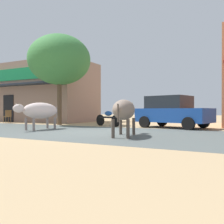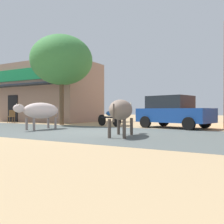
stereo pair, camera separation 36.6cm
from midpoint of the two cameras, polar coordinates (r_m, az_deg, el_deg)
ground at (r=10.35m, az=-4.77°, el=-4.62°), size 80.00×80.00×0.00m
asphalt_road at (r=10.35m, az=-4.77°, el=-4.60°), size 72.00×6.22×0.00m
storefront_left_cafe at (r=21.97m, az=-16.24°, el=4.15°), size 8.93×5.41×4.69m
roadside_tree at (r=16.29m, az=-12.52°, el=11.47°), size 3.87×3.87×5.60m
parked_hatchback_car at (r=13.20m, az=12.77°, el=0.11°), size 3.97×2.58×1.64m
parked_motorcycle at (r=14.22m, az=-1.64°, el=-1.33°), size 1.88×0.75×1.08m
cow_near_brown at (r=12.22m, az=-16.88°, el=0.27°), size 0.78×2.66×1.26m
cow_far_dark at (r=8.70m, az=1.63°, el=0.43°), size 1.17×2.52×1.27m
cafe_chair_near_tree at (r=19.33m, az=-23.17°, el=-0.80°), size 0.53×0.53×0.92m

